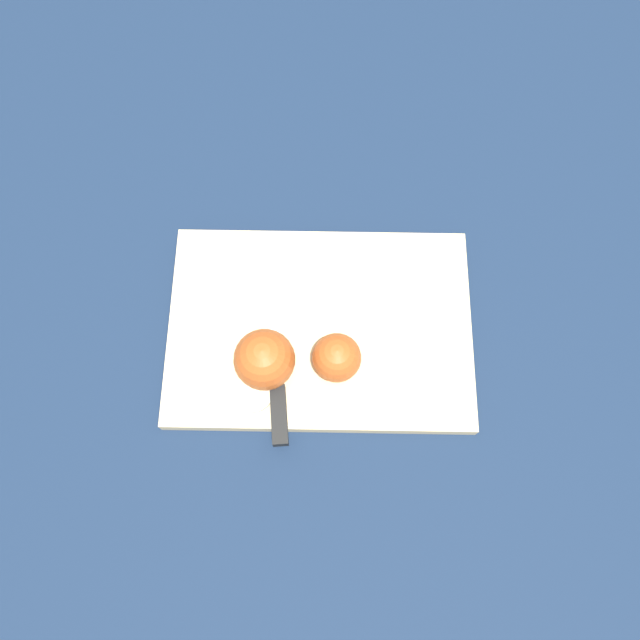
% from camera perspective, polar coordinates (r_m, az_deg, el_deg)
% --- Properties ---
extents(ground_plane, '(4.00, 4.00, 0.00)m').
position_cam_1_polar(ground_plane, '(0.87, -0.00, -0.92)').
color(ground_plane, '#14233D').
extents(cutting_board, '(0.45, 0.34, 0.02)m').
position_cam_1_polar(cutting_board, '(0.86, -0.00, -0.69)').
color(cutting_board, '#D1B789').
rests_on(cutting_board, ground_plane).
extents(apple_half_left, '(0.06, 0.06, 0.06)m').
position_cam_1_polar(apple_half_left, '(0.80, 1.55, -3.47)').
color(apple_half_left, '#AD4C1E').
rests_on(apple_half_left, cutting_board).
extents(apple_half_right, '(0.08, 0.08, 0.08)m').
position_cam_1_polar(apple_half_right, '(0.80, -5.08, -3.63)').
color(apple_half_right, '#AD4C1E').
rests_on(apple_half_right, cutting_board).
extents(knife, '(0.06, 0.18, 0.02)m').
position_cam_1_polar(knife, '(0.81, -3.80, -7.91)').
color(knife, silver).
rests_on(knife, cutting_board).
extents(apple_slice, '(0.05, 0.05, 0.01)m').
position_cam_1_polar(apple_slice, '(0.83, -6.15, -6.56)').
color(apple_slice, beige).
rests_on(apple_slice, cutting_board).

